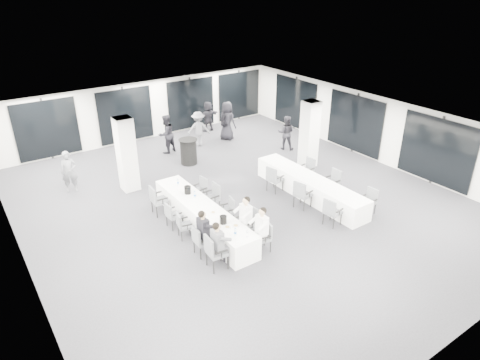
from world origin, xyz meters
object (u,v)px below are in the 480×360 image
object	(u,v)px
standing_guest_c	(198,127)
chair_side_left_mid	(302,193)
chair_main_right_fourth	(213,196)
chair_side_left_near	(331,211)
banquet_table_side	(309,187)
standing_guest_b	(166,132)
chair_main_left_fourth	(172,214)
chair_side_right_far	(308,168)
cocktail_table	(189,151)
chair_main_left_mid	(183,224)
chair_main_left_second	(200,239)
chair_main_left_far	(157,199)
chair_main_right_mid	(228,209)
standing_guest_h	(286,131)
chair_main_left_near	(214,250)
banquet_table_main	(203,216)
standing_guest_e	(227,118)
ice_bucket_near	(223,220)
standing_guest_g	(69,169)
ice_bucket_far	(188,190)
chair_side_right_mid	(333,181)
standing_guest_f	(208,114)
chair_side_right_near	(370,199)
chair_main_right_near	(264,235)
standing_guest_d	(226,119)
chair_side_left_far	(274,178)
chair_main_right_second	(249,221)
chair_main_right_far	(201,188)

from	to	relation	value
standing_guest_c	chair_side_left_mid	bearing A→B (deg)	111.81
chair_main_right_fourth	chair_side_left_near	size ratio (longest dim) A/B	1.01
banquet_table_side	standing_guest_b	size ratio (longest dim) A/B	2.52
chair_main_left_fourth	chair_side_right_far	world-z (taller)	chair_side_right_far
chair_main_right_fourth	chair_side_left_near	distance (m)	3.96
cocktail_table	chair_main_left_mid	bearing A→B (deg)	-120.39
chair_main_left_second	chair_main_left_far	distance (m)	2.86
chair_main_right_mid	standing_guest_h	xyz separation A→B (m)	(5.75, 3.93, 0.41)
chair_main_left_near	chair_main_left_far	xyz separation A→B (m)	(0.00, 3.61, -0.01)
banquet_table_main	cocktail_table	size ratio (longest dim) A/B	4.55
chair_main_left_fourth	chair_main_right_fourth	size ratio (longest dim) A/B	0.90
chair_main_left_near	chair_main_right_fourth	xyz separation A→B (m)	(1.68, 2.78, -0.04)
standing_guest_e	chair_side_left_near	bearing A→B (deg)	148.17
chair_main_left_second	ice_bucket_near	distance (m)	0.89
chair_main_left_far	standing_guest_h	bearing A→B (deg)	109.20
standing_guest_b	standing_guest_g	distance (m)	4.87
standing_guest_e	ice_bucket_far	bearing A→B (deg)	115.68
chair_side_right_mid	standing_guest_b	distance (m)	7.87
banquet_table_side	standing_guest_c	xyz separation A→B (m)	(-0.73, 6.77, 0.56)
chair_side_left_near	cocktail_table	bearing A→B (deg)	-178.01
chair_main_right_mid	standing_guest_f	size ratio (longest dim) A/B	0.49
chair_main_left_fourth	standing_guest_b	bearing A→B (deg)	152.70
chair_main_right_fourth	standing_guest_g	size ratio (longest dim) A/B	0.54
chair_main_left_fourth	chair_side_right_near	world-z (taller)	chair_side_right_near
chair_main_right_fourth	standing_guest_e	bearing A→B (deg)	-38.07
chair_side_right_far	ice_bucket_near	xyz separation A→B (m)	(-5.08, -1.82, 0.34)
chair_main_right_near	standing_guest_d	size ratio (longest dim) A/B	0.45
chair_main_left_second	chair_main_right_fourth	distance (m)	2.62
chair_main_left_second	ice_bucket_far	bearing A→B (deg)	161.52
chair_side_right_far	chair_side_left_far	bearing A→B (deg)	84.91
banquet_table_side	standing_guest_f	size ratio (longest dim) A/B	2.85
chair_side_right_mid	standing_guest_b	xyz separation A→B (m)	(-3.19, 7.18, 0.45)
chair_main_right_mid	chair_side_left_mid	bearing A→B (deg)	-93.17
chair_side_right_near	standing_guest_g	bearing A→B (deg)	43.92
chair_main_right_second	chair_side_left_far	distance (m)	3.23
chair_side_right_far	ice_bucket_near	size ratio (longest dim) A/B	3.86
chair_side_right_far	standing_guest_d	bearing A→B (deg)	-2.95
chair_main_left_fourth	chair_main_right_fourth	world-z (taller)	chair_main_right_fourth
banquet_table_side	ice_bucket_near	size ratio (longest dim) A/B	20.72
chair_main_left_second	chair_side_left_mid	world-z (taller)	chair_side_left_mid
chair_main_left_fourth	standing_guest_c	xyz separation A→B (m)	(4.34, 5.86, 0.43)
chair_side_left_far	chair_main_left_fourth	bearing A→B (deg)	-99.68
chair_side_right_far	standing_guest_g	distance (m)	8.97
chair_main_left_fourth	chair_main_right_near	bearing A→B (deg)	29.34
chair_main_right_far	ice_bucket_far	xyz separation A→B (m)	(-0.79, -0.50, 0.37)
cocktail_table	chair_main_right_second	distance (m)	6.20
standing_guest_f	standing_guest_h	world-z (taller)	standing_guest_h
chair_side_left_far	ice_bucket_near	distance (m)	3.91
ice_bucket_far	standing_guest_b	bearing A→B (deg)	71.09
chair_side_left_far	standing_guest_e	distance (m)	5.97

